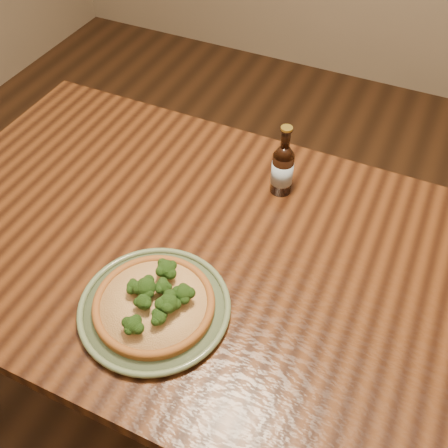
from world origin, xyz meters
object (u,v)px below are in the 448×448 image
at_px(plate, 155,308).
at_px(pizza, 154,303).
at_px(table, 227,278).
at_px(beer_bottle, 282,169).

relative_size(plate, pizza, 1.26).
xyz_separation_m(table, plate, (-0.07, -0.21, 0.10)).
height_order(plate, pizza, pizza).
bearing_deg(table, beer_bottle, 81.75).
relative_size(plate, beer_bottle, 1.61).
bearing_deg(pizza, beer_bottle, 76.77).
bearing_deg(table, pizza, -109.09).
bearing_deg(beer_bottle, pizza, -86.10).
bearing_deg(pizza, table, 70.91).
height_order(table, pizza, pizza).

